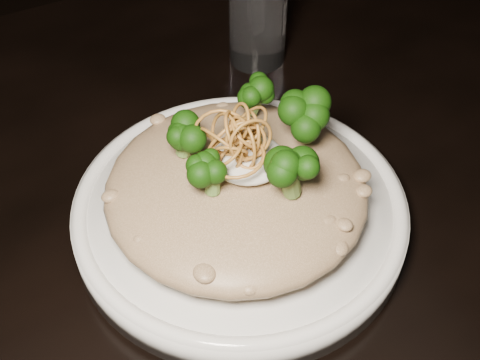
# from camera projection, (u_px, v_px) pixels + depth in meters

# --- Properties ---
(table) EXTENTS (1.10, 0.80, 0.75)m
(table) POSITION_uv_depth(u_px,v_px,m) (276.00, 251.00, 0.65)
(table) COLOR black
(table) RESTS_ON ground
(plate) EXTENTS (0.27, 0.27, 0.03)m
(plate) POSITION_uv_depth(u_px,v_px,m) (240.00, 214.00, 0.55)
(plate) COLOR white
(plate) RESTS_ON table
(risotto) EXTENTS (0.21, 0.21, 0.05)m
(risotto) POSITION_uv_depth(u_px,v_px,m) (236.00, 189.00, 0.52)
(risotto) COLOR brown
(risotto) RESTS_ON plate
(broccoli) EXTENTS (0.12, 0.12, 0.04)m
(broccoli) POSITION_uv_depth(u_px,v_px,m) (246.00, 139.00, 0.50)
(broccoli) COLOR black
(broccoli) RESTS_ON risotto
(cheese) EXTENTS (0.06, 0.06, 0.02)m
(cheese) POSITION_uv_depth(u_px,v_px,m) (248.00, 159.00, 0.50)
(cheese) COLOR silver
(cheese) RESTS_ON risotto
(shallots) EXTENTS (0.05, 0.05, 0.03)m
(shallots) POSITION_uv_depth(u_px,v_px,m) (239.00, 136.00, 0.49)
(shallots) COLOR brown
(shallots) RESTS_ON cheese
(drinking_glass) EXTENTS (0.07, 0.07, 0.11)m
(drinking_glass) POSITION_uv_depth(u_px,v_px,m) (258.00, 16.00, 0.69)
(drinking_glass) COLOR silver
(drinking_glass) RESTS_ON table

